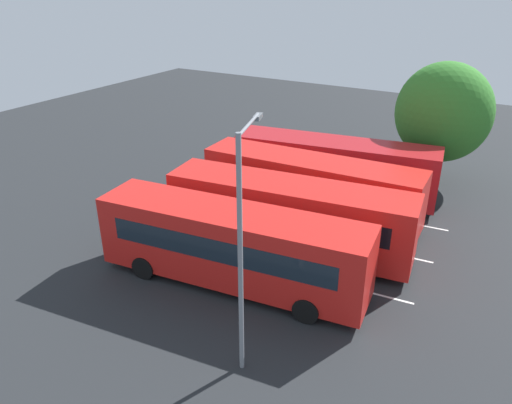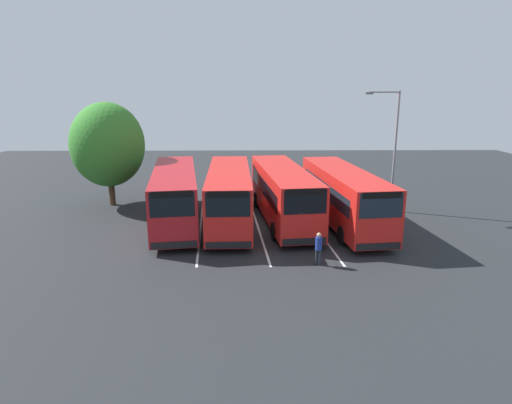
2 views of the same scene
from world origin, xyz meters
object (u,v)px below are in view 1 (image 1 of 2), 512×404
object	(u,v)px
street_lamp	(242,241)
bus_far_left	(334,167)
depot_tree	(443,113)
bus_center_left	(310,187)
pedestrian	(151,206)
bus_center_right	(288,214)
bus_far_right	(231,245)

from	to	relation	value
street_lamp	bus_far_left	bearing A→B (deg)	-6.55
street_lamp	depot_tree	world-z (taller)	street_lamp
bus_center_left	depot_tree	xyz separation A→B (m)	(-4.59, -8.82, 2.55)
bus_far_left	pedestrian	xyz separation A→B (m)	(6.94, 7.96, -0.91)
bus_center_right	depot_tree	xyz separation A→B (m)	(-4.15, -12.23, 2.55)
bus_far_left	pedestrian	bearing A→B (deg)	40.43
bus_far_left	pedestrian	size ratio (longest dim) A/B	7.15
bus_center_left	pedestrian	world-z (taller)	bus_center_left
depot_tree	pedestrian	bearing A→B (deg)	49.21
bus_center_right	pedestrian	distance (m)	7.55
bus_center_right	street_lamp	xyz separation A→B (m)	(-2.11, 7.44, 2.83)
pedestrian	bus_center_right	bearing A→B (deg)	33.63
pedestrian	street_lamp	bearing A→B (deg)	-8.71
bus_far_right	depot_tree	xyz separation A→B (m)	(-4.92, -15.93, 2.55)
bus_far_right	depot_tree	bearing A→B (deg)	-113.51
bus_far_left	bus_center_right	world-z (taller)	same
bus_center_right	pedestrian	bearing A→B (deg)	1.85
bus_center_left	street_lamp	size ratio (longest dim) A/B	1.42
bus_center_right	bus_far_right	xyz separation A→B (m)	(0.77, 3.70, 0.00)
bus_center_left	depot_tree	world-z (taller)	depot_tree
bus_far_right	street_lamp	world-z (taller)	street_lamp
bus_center_left	bus_far_right	xyz separation A→B (m)	(0.32, 7.12, 0.00)
bus_center_left	bus_center_right	distance (m)	3.44
bus_far_left	bus_far_right	bearing A→B (deg)	79.84
bus_far_left	bus_far_right	xyz separation A→B (m)	(0.31, 10.51, 0.00)
bus_far_right	pedestrian	world-z (taller)	bus_far_right
street_lamp	depot_tree	size ratio (longest dim) A/B	1.10
bus_far_right	depot_tree	world-z (taller)	depot_tree
bus_center_right	street_lamp	distance (m)	8.23
bus_far_left	pedestrian	world-z (taller)	bus_far_left
pedestrian	street_lamp	size ratio (longest dim) A/B	0.20
bus_far_right	depot_tree	distance (m)	16.87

